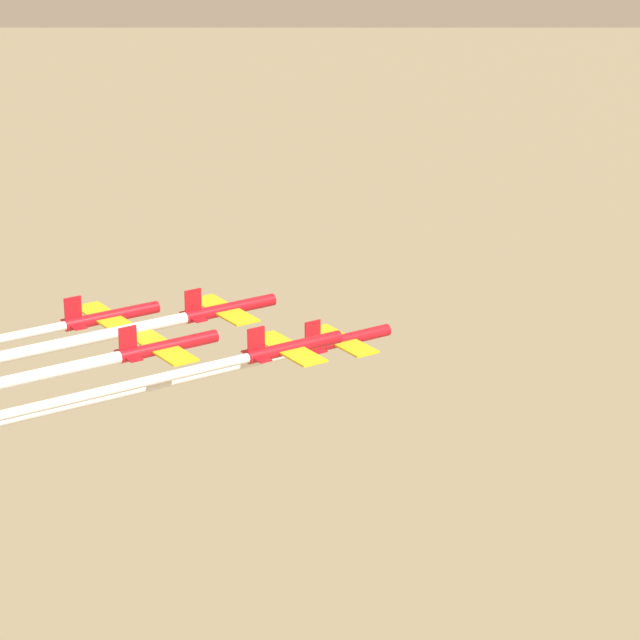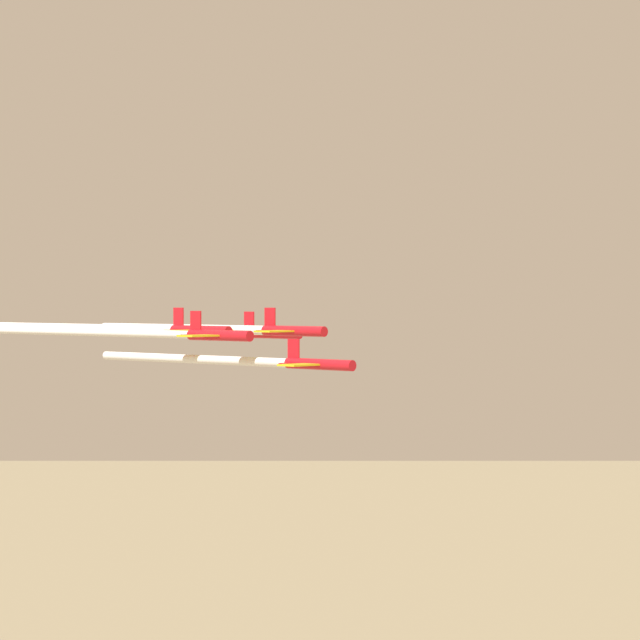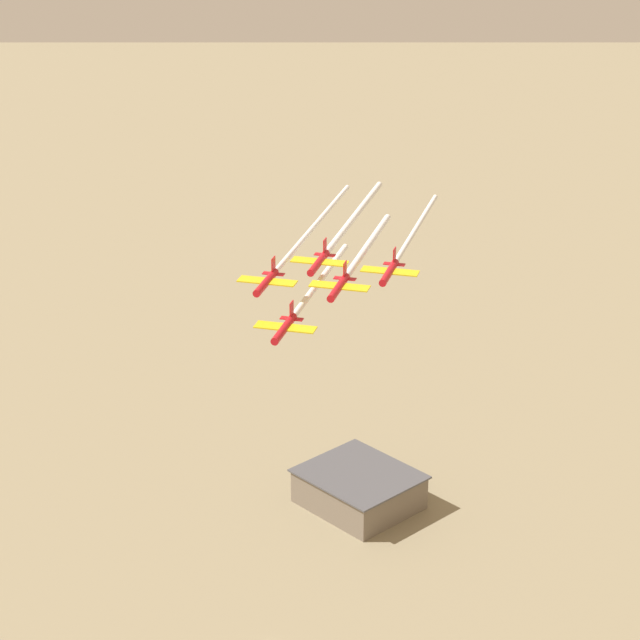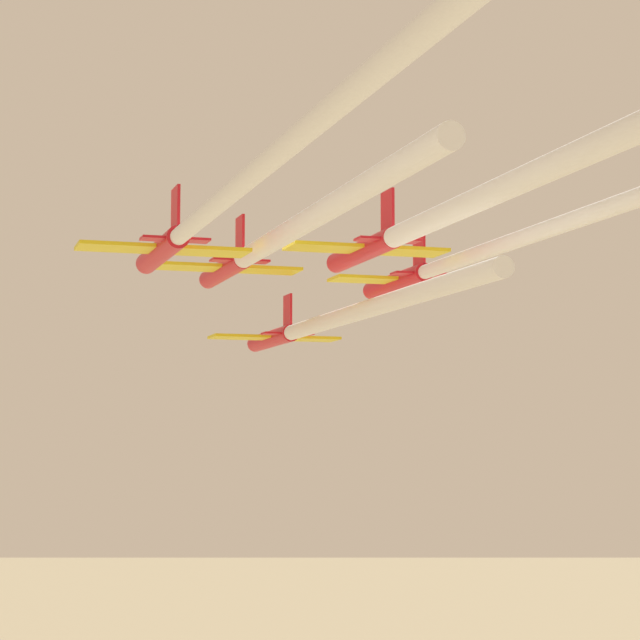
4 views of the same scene
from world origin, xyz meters
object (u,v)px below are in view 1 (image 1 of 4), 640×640
object	(u,v)px
jet_1	(227,309)
jet_0	(344,340)
jet_3	(108,316)
jet_4	(165,347)
jet_2	(291,347)

from	to	relation	value
jet_1	jet_0	bearing A→B (deg)	59.53
jet_3	jet_4	distance (m)	13.08
jet_0	jet_4	bearing A→B (deg)	-90.00
jet_0	jet_1	world-z (taller)	jet_1
jet_0	jet_1	bearing A→B (deg)	-120.47
jet_1	jet_4	xyz separation A→B (m)	(-11.43, 5.96, -0.01)
jet_1	jet_2	size ratio (longest dim) A/B	1.00
jet_1	jet_2	xyz separation A→B (m)	(-11.08, -6.93, -0.36)
jet_0	jet_1	size ratio (longest dim) A/B	1.00
jet_2	jet_3	distance (m)	22.53
jet_0	jet_3	distance (m)	25.97
jet_4	jet_0	bearing A→B (deg)	90.00
jet_2	jet_1	bearing A→B (deg)	180.00
jet_0	jet_3	size ratio (longest dim) A/B	1.00
jet_3	jet_4	bearing A→B (deg)	-0.00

